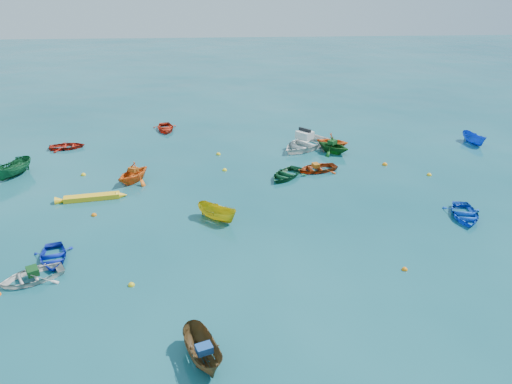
{
  "coord_description": "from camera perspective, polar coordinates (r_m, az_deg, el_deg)",
  "views": [
    {
      "loc": [
        -1.89,
        -23.67,
        13.66
      ],
      "look_at": [
        0.0,
        5.0,
        0.4
      ],
      "focal_mm": 35.0,
      "sensor_mm": 36.0,
      "label": 1
    }
  ],
  "objects": [
    {
      "name": "buoy_or_d",
      "position": [
        38.22,
        14.5,
        3.01
      ],
      "size": [
        0.39,
        0.39,
        0.39
      ],
      "primitive_type": "sphere",
      "color": "orange",
      "rests_on": "ground"
    },
    {
      "name": "sampan_blue_far",
      "position": [
        45.25,
        23.55,
        5.1
      ],
      "size": [
        1.51,
        2.75,
        1.01
      ],
      "primitive_type": "imported",
      "rotation": [
        0.0,
        0.0,
        0.22
      ],
      "color": "blue",
      "rests_on": "ground"
    },
    {
      "name": "dinghy_white_near",
      "position": [
        26.19,
        -24.22,
        -9.15
      ],
      "size": [
        3.59,
        3.27,
        0.61
      ],
      "primitive_type": "imported",
      "rotation": [
        0.0,
        0.0,
        -1.05
      ],
      "color": "silver",
      "rests_on": "ground"
    },
    {
      "name": "dinghy_red_nw",
      "position": [
        43.18,
        -20.74,
        4.69
      ],
      "size": [
        3.02,
        2.37,
        0.57
      ],
      "primitive_type": "imported",
      "rotation": [
        0.0,
        0.0,
        1.73
      ],
      "color": "#AA1B0E",
      "rests_on": "ground"
    },
    {
      "name": "buoy_or_b",
      "position": [
        25.69,
        16.61,
        -8.53
      ],
      "size": [
        0.3,
        0.3,
        0.3
      ],
      "primitive_type": "sphere",
      "color": "orange",
      "rests_on": "ground"
    },
    {
      "name": "dinghy_green_e",
      "position": [
        34.89,
        3.4,
        1.68
      ],
      "size": [
        3.65,
        3.81,
        0.64
      ],
      "primitive_type": "imported",
      "rotation": [
        0.0,
        0.0,
        -0.65
      ],
      "color": "#104825",
      "rests_on": "ground"
    },
    {
      "name": "buoy_ye_e",
      "position": [
        37.24,
        19.17,
        1.81
      ],
      "size": [
        0.34,
        0.34,
        0.34
      ],
      "primitive_type": "sphere",
      "color": "yellow",
      "rests_on": "ground"
    },
    {
      "name": "buoy_or_c",
      "position": [
        31.13,
        -18.03,
        -2.57
      ],
      "size": [
        0.33,
        0.33,
        0.33
      ],
      "primitive_type": "sphere",
      "color": "orange",
      "rests_on": "ground"
    },
    {
      "name": "buoy_ye_a",
      "position": [
        24.28,
        -14.06,
        -10.32
      ],
      "size": [
        0.32,
        0.32,
        0.32
      ],
      "primitive_type": "sphere",
      "color": "yellow",
      "rests_on": "ground"
    },
    {
      "name": "dinghy_red_ne",
      "position": [
        36.22,
        6.96,
        2.42
      ],
      "size": [
        3.42,
        2.84,
        0.61
      ],
      "primitive_type": "imported",
      "rotation": [
        0.0,
        0.0,
        -1.3
      ],
      "color": "#A4350D",
      "rests_on": "ground"
    },
    {
      "name": "kayak_yellow",
      "position": [
        33.23,
        -18.22,
        -0.83
      ],
      "size": [
        4.15,
        1.27,
        0.42
      ],
      "primitive_type": null,
      "rotation": [
        0.0,
        0.0,
        1.73
      ],
      "color": "yellow",
      "rests_on": "ground"
    },
    {
      "name": "dinghy_blue_sw",
      "position": [
        27.38,
        -22.13,
        -7.21
      ],
      "size": [
        2.63,
        3.17,
        0.57
      ],
      "primitive_type": "imported",
      "rotation": [
        0.0,
        0.0,
        0.27
      ],
      "color": "#0D23AC",
      "rests_on": "ground"
    },
    {
      "name": "buoy_ye_c",
      "position": [
        36.06,
        -3.6,
        2.46
      ],
      "size": [
        0.34,
        0.34,
        0.34
      ],
      "primitive_type": "sphere",
      "color": "yellow",
      "rests_on": "ground"
    },
    {
      "name": "buoy_ye_d",
      "position": [
        39.15,
        -4.32,
        4.28
      ],
      "size": [
        0.36,
        0.36,
        0.36
      ],
      "primitive_type": "sphere",
      "color": "yellow",
      "rests_on": "ground"
    },
    {
      "name": "motorboat_white",
      "position": [
        40.62,
        5.53,
        5.01
      ],
      "size": [
        5.72,
        5.67,
        1.57
      ],
      "primitive_type": "imported",
      "rotation": [
        0.0,
        0.0,
        -0.81
      ],
      "color": "silver",
      "rests_on": "ground"
    },
    {
      "name": "dinghy_orange_far",
      "position": [
        41.0,
        8.66,
        5.02
      ],
      "size": [
        3.15,
        2.96,
        1.33
      ],
      "primitive_type": "imported",
      "rotation": [
        0.0,
        0.0,
        1.19
      ],
      "color": "orange",
      "rests_on": "ground"
    },
    {
      "name": "tarp_green_b",
      "position": [
        39.66,
        8.72,
        5.65
      ],
      "size": [
        0.83,
        0.84,
        0.33
      ],
      "primitive_type": "cube",
      "rotation": [
        0.0,
        0.0,
        0.82
      ],
      "color": "#104216",
      "rests_on": "dinghy_green_n"
    },
    {
      "name": "tarp_blue_a",
      "position": [
        19.36,
        -5.95,
        -17.4
      ],
      "size": [
        0.72,
        0.63,
        0.29
      ],
      "primitive_type": "cube",
      "rotation": [
        0.0,
        0.0,
        0.36
      ],
      "color": "#194994",
      "rests_on": "sampan_brown_mid"
    },
    {
      "name": "tarp_green_a",
      "position": [
        25.96,
        -24.18,
        -8.24
      ],
      "size": [
        0.76,
        0.82,
        0.32
      ],
      "primitive_type": "cube",
      "rotation": [
        0.0,
        0.0,
        -1.05
      ],
      "color": "#104118",
      "rests_on": "dinghy_white_near"
    },
    {
      "name": "dinghy_blue_se",
      "position": [
        31.86,
        22.7,
        -2.69
      ],
      "size": [
        2.86,
        3.52,
        0.64
      ],
      "primitive_type": "imported",
      "rotation": [
        0.0,
        0.0,
        -0.23
      ],
      "color": "blue",
      "rests_on": "ground"
    },
    {
      "name": "dinghy_red_far",
      "position": [
        45.66,
        -10.29,
        6.96
      ],
      "size": [
        2.64,
        3.31,
        0.61
      ],
      "primitive_type": "imported",
      "rotation": [
        0.0,
        0.0,
        0.19
      ],
      "color": "red",
      "rests_on": "ground"
    },
    {
      "name": "buoy_ye_b",
      "position": [
        37.24,
        -19.12,
        1.82
      ],
      "size": [
        0.35,
        0.35,
        0.35
      ],
      "primitive_type": "sphere",
      "color": "yellow",
      "rests_on": "ground"
    },
    {
      "name": "sampan_brown_mid",
      "position": [
        19.94,
        -6.0,
        -18.64
      ],
      "size": [
        2.04,
        3.11,
        1.13
      ],
      "primitive_type": "imported",
      "rotation": [
        0.0,
        0.0,
        0.36
      ],
      "color": "brown",
      "rests_on": "ground"
    },
    {
      "name": "tarp_orange_a",
      "position": [
        34.87,
        -13.86,
        2.53
      ],
      "size": [
        0.73,
        0.69,
        0.28
      ],
      "primitive_type": "cube",
      "rotation": [
        0.0,
        0.0,
        -0.58
      ],
      "color": "#B04E12",
      "rests_on": "dinghy_orange_w"
    },
    {
      "name": "dinghy_green_n",
      "position": [
        39.9,
        8.76,
        4.46
      ],
      "size": [
        3.5,
        3.48,
        1.4
      ],
      "primitive_type": "imported",
      "rotation": [
        0.0,
        0.0,
        0.82
      ],
      "color": "#135217",
      "rests_on": "ground"
    },
    {
      "name": "tarp_orange_b",
      "position": [
        36.01,
        6.85,
        3.06
      ],
      "size": [
        0.57,
        0.66,
        0.27
      ],
      "primitive_type": "cube",
      "rotation": [
        0.0,
        0.0,
        -1.3
      ],
      "color": "#C36414",
      "rests_on": "dinghy_red_ne"
    },
    {
      "name": "sampan_green_far",
      "position": [
        38.86,
        -25.9,
        1.6
      ],
      "size": [
        2.54,
        3.47,
        1.26
      ],
      "primitive_type": "imported",
      "rotation": [
        0.0,
        0.0,
        -0.46
      ],
      "color": "#14562C",
      "rests_on": "ground"
    },
    {
      "name": "dinghy_orange_w",
      "position": [
        35.17,
        -13.77,
        1.17
      ],
      "size": [
        3.57,
        3.69,
        1.48
      ],
      "primitive_type": "imported",
      "rotation": [
        0.0,
        0.0,
        -0.58
      ],
      "color": "orange",
      "rests_on": "ground"
    },
    {
      "name": "ground",
      "position": [
        27.4,
        0.69,
        -5.14
      ],
      "size": [
        160.0,
        160.0,
        0.0
      ],
      "primitive_type": "plane",
      "color": "#0A434E",
      "rests_on": "ground"
    },
    {
      "name": "sampan_yellow_mid",
      "position": [
        29.22,
        -4.43,
        -3.18
      ],
      "size": [
        2.77,
        2.52,
        1.06
      ],
      "primitive_type": "imported",
      "rotation": [
        0.0,
        0.0,
        0.89
      ],
      "color": "gold",
      "rests_on": "ground"
    },
    {
      "name": "buoy_or_e",
      "position": [
        35.72,
        6.14,
        2.14
      ],
      "size": [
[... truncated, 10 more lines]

